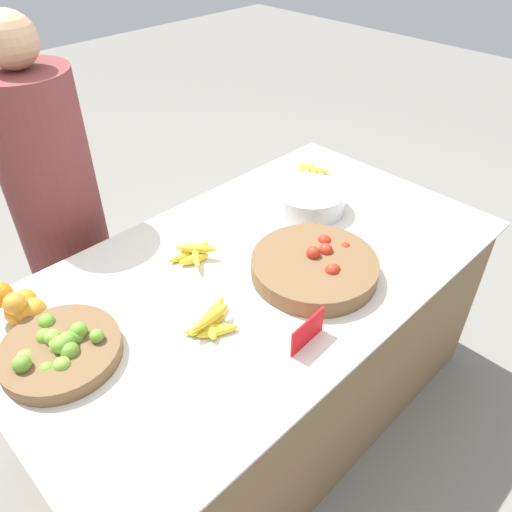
% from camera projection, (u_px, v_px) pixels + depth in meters
% --- Properties ---
extents(ground_plane, '(12.00, 12.00, 0.00)m').
position_uv_depth(ground_plane, '(256.00, 401.00, 2.30)').
color(ground_plane, gray).
extents(market_table, '(1.88, 1.06, 0.80)m').
position_uv_depth(market_table, '(256.00, 342.00, 2.06)').
color(market_table, olive).
rests_on(market_table, ground_plane).
extents(lime_bowl, '(0.35, 0.35, 0.09)m').
position_uv_depth(lime_bowl, '(60.00, 350.00, 1.46)').
color(lime_bowl, brown).
rests_on(lime_bowl, market_table).
extents(tomato_basket, '(0.45, 0.45, 0.10)m').
position_uv_depth(tomato_basket, '(315.00, 266.00, 1.76)').
color(tomato_basket, brown).
rests_on(tomato_basket, market_table).
extents(orange_pile, '(0.15, 0.15, 0.14)m').
position_uv_depth(orange_pile, '(19.00, 306.00, 1.57)').
color(orange_pile, orange).
rests_on(orange_pile, market_table).
extents(metal_bowl, '(0.30, 0.30, 0.09)m').
position_uv_depth(metal_bowl, '(309.00, 200.00, 2.09)').
color(metal_bowl, silver).
rests_on(metal_bowl, market_table).
extents(price_sign, '(0.15, 0.02, 0.10)m').
position_uv_depth(price_sign, '(308.00, 332.00, 1.49)').
color(price_sign, red).
rests_on(price_sign, market_table).
extents(banana_bunch_back_center, '(0.14, 0.17, 0.03)m').
position_uv_depth(banana_bunch_back_center, '(311.00, 170.00, 2.36)').
color(banana_bunch_back_center, yellow).
rests_on(banana_bunch_back_center, market_table).
extents(banana_bunch_front_right, '(0.19, 0.14, 0.06)m').
position_uv_depth(banana_bunch_front_right, '(210.00, 323.00, 1.55)').
color(banana_bunch_front_right, yellow).
rests_on(banana_bunch_front_right, market_table).
extents(banana_bunch_middle_right, '(0.18, 0.16, 0.06)m').
position_uv_depth(banana_bunch_middle_right, '(193.00, 253.00, 1.83)').
color(banana_bunch_middle_right, yellow).
rests_on(banana_bunch_middle_right, market_table).
extents(vendor_person, '(0.35, 0.35, 1.59)m').
position_uv_depth(vendor_person, '(63.00, 227.00, 2.14)').
color(vendor_person, brown).
rests_on(vendor_person, ground_plane).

